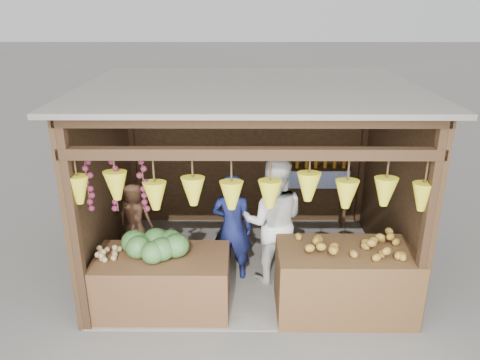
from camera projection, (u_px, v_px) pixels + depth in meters
name	position (u px, v px, depth m)	size (l,w,h in m)	color
ground	(248.00, 265.00, 6.94)	(80.00, 80.00, 0.00)	#514F49
stall_structure	(247.00, 160.00, 6.31)	(4.30, 3.30, 2.66)	slate
back_shelf	(310.00, 179.00, 7.82)	(1.25, 0.32, 1.32)	#382314
counter_left	(163.00, 283.00, 5.85)	(1.64, 0.85, 0.74)	#4D3119
counter_right	(345.00, 281.00, 5.77)	(1.67, 0.85, 0.87)	#4E341A
stool	(138.00, 255.00, 6.93)	(0.29, 0.29, 0.28)	black
man_standing	(232.00, 227.00, 6.39)	(0.56, 0.37, 1.55)	navy
woman_standing	(273.00, 221.00, 6.29)	(0.87, 0.68, 1.79)	white
vendor_seated	(135.00, 216.00, 6.70)	(0.49, 0.32, 1.01)	#553422
melon_pile	(154.00, 243.00, 5.70)	(1.00, 0.50, 0.32)	#144C18
tanfruit_pile	(107.00, 252.00, 5.69)	(0.34, 0.40, 0.13)	#A17F4A
mango_pile	(349.00, 242.00, 5.57)	(1.40, 0.64, 0.22)	#B54418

